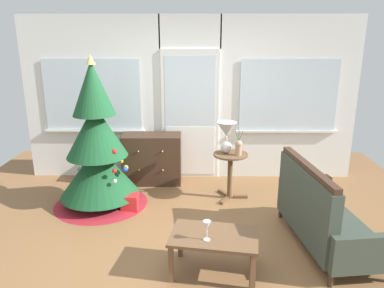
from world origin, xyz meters
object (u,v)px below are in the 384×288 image
at_px(side_table, 230,167).
at_px(flower_vase, 239,147).
at_px(christmas_tree, 97,152).
at_px(table_lamp, 227,133).
at_px(coffee_table, 214,240).
at_px(dresser_cabinet, 152,159).
at_px(settee_sofa, 321,215).
at_px(wine_glass, 207,226).
at_px(gift_box, 130,202).

relative_size(side_table, flower_vase, 1.91).
bearing_deg(christmas_tree, side_table, 6.60).
bearing_deg(table_lamp, coffee_table, -97.68).
relative_size(dresser_cabinet, settee_sofa, 0.58).
xyz_separation_m(christmas_tree, flower_vase, (1.90, 0.15, 0.04)).
distance_m(settee_sofa, flower_vase, 1.47).
relative_size(dresser_cabinet, wine_glass, 4.66).
distance_m(christmas_tree, side_table, 1.83).
bearing_deg(christmas_tree, dresser_cabinet, 51.79).
bearing_deg(coffee_table, christmas_tree, 134.54).
relative_size(christmas_tree, side_table, 3.02).
bearing_deg(coffee_table, dresser_cabinet, 110.59).
distance_m(dresser_cabinet, wine_glass, 2.54).
bearing_deg(settee_sofa, side_table, 125.70).
bearing_deg(dresser_cabinet, wine_glass, -71.72).
bearing_deg(christmas_tree, coffee_table, -45.46).
height_order(christmas_tree, settee_sofa, christmas_tree).
height_order(side_table, gift_box, side_table).
distance_m(side_table, gift_box, 1.46).
bearing_deg(flower_vase, table_lamp, 147.99).
bearing_deg(settee_sofa, dresser_cabinet, 138.46).
xyz_separation_m(dresser_cabinet, gift_box, (-0.19, -0.99, -0.28)).
bearing_deg(table_lamp, wine_glass, -99.56).
bearing_deg(gift_box, table_lamp, 18.53).
distance_m(dresser_cabinet, side_table, 1.31).
bearing_deg(flower_vase, settee_sofa, -56.18).
bearing_deg(christmas_tree, flower_vase, 4.46).
bearing_deg(flower_vase, gift_box, -167.04).
bearing_deg(gift_box, coffee_table, -51.48).
xyz_separation_m(dresser_cabinet, wine_glass, (0.80, -2.41, 0.16)).
distance_m(side_table, wine_glass, 1.86).
relative_size(dresser_cabinet, table_lamp, 2.07).
height_order(flower_vase, coffee_table, flower_vase).
distance_m(side_table, coffee_table, 1.76).
distance_m(side_table, table_lamp, 0.48).
xyz_separation_m(coffee_table, wine_glass, (-0.07, -0.09, 0.20)).
bearing_deg(christmas_tree, settee_sofa, -20.90).
height_order(side_table, flower_vase, flower_vase).
bearing_deg(table_lamp, flower_vase, -32.01).
xyz_separation_m(dresser_cabinet, flower_vase, (1.27, -0.65, 0.40)).
relative_size(table_lamp, coffee_table, 0.48).
xyz_separation_m(settee_sofa, coffee_table, (-1.18, -0.50, -0.03)).
bearing_deg(wine_glass, side_table, 78.42).
xyz_separation_m(christmas_tree, table_lamp, (1.74, 0.25, 0.20)).
xyz_separation_m(table_lamp, wine_glass, (-0.31, -1.86, -0.40)).
height_order(dresser_cabinet, coffee_table, dresser_cabinet).
relative_size(settee_sofa, gift_box, 7.19).
bearing_deg(table_lamp, gift_box, -161.47).
relative_size(christmas_tree, coffee_table, 2.22).
height_order(dresser_cabinet, settee_sofa, settee_sofa).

